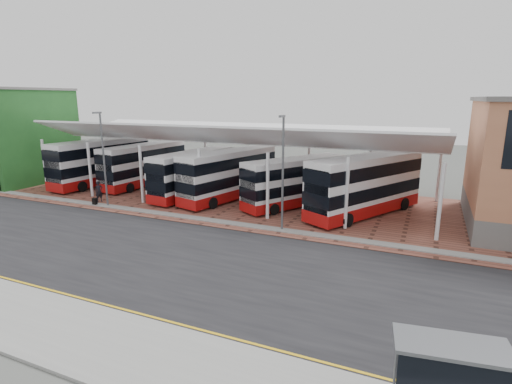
% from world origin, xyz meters
% --- Properties ---
extents(ground, '(140.00, 140.00, 0.00)m').
position_xyz_m(ground, '(0.00, 0.00, 0.00)').
color(ground, '#4B4D49').
extents(road, '(120.00, 14.00, 0.02)m').
position_xyz_m(road, '(0.00, -1.00, 0.01)').
color(road, black).
rests_on(road, ground).
extents(forecourt, '(72.00, 16.00, 0.06)m').
position_xyz_m(forecourt, '(2.00, 13.00, 0.03)').
color(forecourt, brown).
rests_on(forecourt, ground).
extents(sidewalk, '(120.00, 4.00, 0.14)m').
position_xyz_m(sidewalk, '(0.00, -9.00, 0.07)').
color(sidewalk, gray).
rests_on(sidewalk, ground).
extents(north_kerb, '(120.00, 0.80, 0.14)m').
position_xyz_m(north_kerb, '(0.00, 6.20, 0.07)').
color(north_kerb, gray).
rests_on(north_kerb, ground).
extents(yellow_line_near, '(120.00, 0.12, 0.01)m').
position_xyz_m(yellow_line_near, '(0.00, -7.00, 0.03)').
color(yellow_line_near, gold).
rests_on(yellow_line_near, road).
extents(yellow_line_far, '(120.00, 0.12, 0.01)m').
position_xyz_m(yellow_line_far, '(0.00, -6.70, 0.03)').
color(yellow_line_far, gold).
rests_on(yellow_line_far, road).
extents(canopy, '(37.00, 11.63, 7.07)m').
position_xyz_m(canopy, '(-6.00, 13.94, 5.80)').
color(canopy, white).
rests_on(canopy, ground).
extents(shop_green, '(6.40, 10.20, 10.22)m').
position_xyz_m(shop_green, '(-30.00, 10.97, 5.12)').
color(shop_green, '#235C23').
rests_on(shop_green, ground).
extents(lamp_west, '(0.16, 0.90, 8.07)m').
position_xyz_m(lamp_west, '(-14.00, 6.27, 4.36)').
color(lamp_west, '#54575B').
rests_on(lamp_west, ground).
extents(lamp_east, '(0.16, 0.90, 8.07)m').
position_xyz_m(lamp_east, '(2.00, 6.27, 4.36)').
color(lamp_east, '#54575B').
rests_on(lamp_east, ground).
extents(bus_0, '(3.75, 11.79, 4.78)m').
position_xyz_m(bus_0, '(-21.26, 13.22, 2.43)').
color(bus_0, white).
rests_on(bus_0, forecourt).
extents(bus_1, '(3.39, 10.76, 4.36)m').
position_xyz_m(bus_1, '(-16.58, 14.50, 2.23)').
color(bus_1, white).
rests_on(bus_1, forecourt).
extents(bus_2, '(3.46, 10.41, 4.21)m').
position_xyz_m(bus_2, '(-9.31, 12.64, 2.15)').
color(bus_2, white).
rests_on(bus_2, forecourt).
extents(bus_3, '(5.16, 11.09, 4.46)m').
position_xyz_m(bus_3, '(-5.57, 12.83, 2.27)').
color(bus_3, white).
rests_on(bus_3, forecourt).
extents(bus_4, '(7.04, 9.82, 4.13)m').
position_xyz_m(bus_4, '(0.75, 12.91, 2.11)').
color(bus_4, white).
rests_on(bus_4, forecourt).
extents(bus_5, '(7.69, 11.33, 4.71)m').
position_xyz_m(bus_5, '(6.65, 12.66, 2.40)').
color(bus_5, white).
rests_on(bus_5, forecourt).
extents(pedestrian, '(0.66, 0.80, 1.89)m').
position_xyz_m(pedestrian, '(-15.75, 7.15, 1.00)').
color(pedestrian, black).
rests_on(pedestrian, forecourt).
extents(suitcase, '(0.37, 0.27, 0.64)m').
position_xyz_m(suitcase, '(-15.23, 6.05, 0.38)').
color(suitcase, black).
rests_on(suitcase, forecourt).
extents(bus_shelter, '(3.26, 1.85, 2.48)m').
position_xyz_m(bus_shelter, '(12.46, -8.24, 1.69)').
color(bus_shelter, black).
rests_on(bus_shelter, sidewalk).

